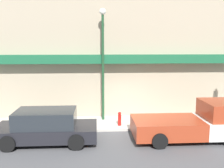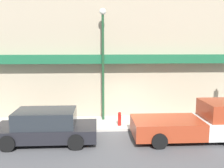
{
  "view_description": "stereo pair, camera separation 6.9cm",
  "coord_description": "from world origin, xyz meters",
  "px_view_note": "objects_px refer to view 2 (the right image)",
  "views": [
    {
      "loc": [
        -1.63,
        -12.28,
        4.42
      ],
      "look_at": [
        -0.81,
        0.96,
        2.33
      ],
      "focal_mm": 40.0,
      "sensor_mm": 36.0,
      "label": 1
    },
    {
      "loc": [
        -1.56,
        -12.28,
        4.42
      ],
      "look_at": [
        -0.81,
        0.96,
        2.33
      ],
      "focal_mm": 40.0,
      "sensor_mm": 36.0,
      "label": 2
    }
  ],
  "objects_px": {
    "fire_hydrant": "(120,119)",
    "street_lamp": "(103,53)",
    "parked_car": "(46,127)",
    "pickup_truck": "(197,123)"
  },
  "relations": [
    {
      "from": "pickup_truck",
      "to": "fire_hydrant",
      "type": "xyz_separation_m",
      "value": [
        -3.5,
        1.8,
        -0.29
      ]
    },
    {
      "from": "fire_hydrant",
      "to": "street_lamp",
      "type": "xyz_separation_m",
      "value": [
        -0.85,
        1.15,
        3.48
      ]
    },
    {
      "from": "fire_hydrant",
      "to": "street_lamp",
      "type": "height_order",
      "value": "street_lamp"
    },
    {
      "from": "parked_car",
      "to": "fire_hydrant",
      "type": "bearing_deg",
      "value": 25.42
    },
    {
      "from": "parked_car",
      "to": "fire_hydrant",
      "type": "xyz_separation_m",
      "value": [
        3.53,
        1.8,
        -0.23
      ]
    },
    {
      "from": "fire_hydrant",
      "to": "street_lamp",
      "type": "distance_m",
      "value": 3.76
    },
    {
      "from": "parked_car",
      "to": "pickup_truck",
      "type": "bearing_deg",
      "value": -1.61
    },
    {
      "from": "pickup_truck",
      "to": "street_lamp",
      "type": "relative_size",
      "value": 0.85
    },
    {
      "from": "pickup_truck",
      "to": "fire_hydrant",
      "type": "distance_m",
      "value": 3.94
    },
    {
      "from": "street_lamp",
      "to": "fire_hydrant",
      "type": "bearing_deg",
      "value": -53.58
    }
  ]
}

